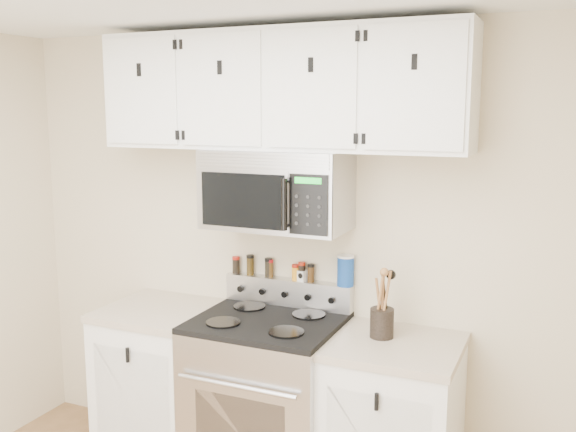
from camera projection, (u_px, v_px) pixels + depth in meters
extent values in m
cube|color=beige|center=(291.00, 252.00, 3.64)|extent=(3.50, 0.01, 2.50)
cube|color=#B7B7BA|center=(267.00, 406.00, 3.48)|extent=(0.76, 0.65, 0.92)
cube|color=black|center=(267.00, 322.00, 3.40)|extent=(0.76, 0.65, 0.03)
cube|color=#B7B7BA|center=(288.00, 292.00, 3.64)|extent=(0.76, 0.08, 0.15)
cylinder|color=black|center=(223.00, 323.00, 3.34)|extent=(0.18, 0.18, 0.01)
cylinder|color=black|center=(286.00, 332.00, 3.19)|extent=(0.18, 0.18, 0.01)
cylinder|color=black|center=(249.00, 306.00, 3.61)|extent=(0.18, 0.18, 0.01)
cylinder|color=black|center=(309.00, 315.00, 3.46)|extent=(0.18, 0.18, 0.01)
cube|color=white|center=(164.00, 386.00, 3.78)|extent=(0.62, 0.60, 0.88)
cube|color=tan|center=(161.00, 311.00, 3.70)|extent=(0.64, 0.62, 0.04)
cube|color=tan|center=(395.00, 346.00, 3.16)|extent=(0.64, 0.62, 0.04)
cube|color=#9E9EA3|center=(277.00, 189.00, 3.41)|extent=(0.76, 0.38, 0.42)
cube|color=#B7B7BA|center=(261.00, 160.00, 3.20)|extent=(0.73, 0.01, 0.08)
cube|color=black|center=(242.00, 201.00, 3.28)|extent=(0.47, 0.01, 0.28)
cube|color=black|center=(308.00, 205.00, 3.13)|extent=(0.20, 0.01, 0.30)
cylinder|color=black|center=(284.00, 204.00, 3.15)|extent=(0.03, 0.03, 0.26)
cube|color=white|center=(279.00, 90.00, 3.35)|extent=(2.00, 0.33, 0.62)
cube|color=white|center=(141.00, 91.00, 3.49)|extent=(0.46, 0.01, 0.57)
cube|color=black|center=(139.00, 70.00, 3.46)|extent=(0.02, 0.01, 0.07)
cube|color=white|center=(221.00, 90.00, 3.29)|extent=(0.46, 0.01, 0.57)
cube|color=black|center=(220.00, 67.00, 3.26)|extent=(0.03, 0.01, 0.07)
cube|color=white|center=(311.00, 89.00, 3.09)|extent=(0.46, 0.01, 0.57)
cube|color=black|center=(311.00, 65.00, 3.07)|extent=(0.03, 0.01, 0.07)
cube|color=white|center=(414.00, 87.00, 2.89)|extent=(0.46, 0.01, 0.57)
cube|color=black|center=(414.00, 62.00, 2.87)|extent=(0.02, 0.01, 0.07)
cylinder|color=black|center=(382.00, 323.00, 3.21)|extent=(0.12, 0.12, 0.15)
cylinder|color=#946235|center=(382.00, 301.00, 3.19)|extent=(0.01, 0.01, 0.28)
cylinder|color=#946235|center=(386.00, 300.00, 3.17)|extent=(0.01, 0.01, 0.30)
cylinder|color=#946235|center=(379.00, 302.00, 3.21)|extent=(0.01, 0.01, 0.26)
cylinder|color=black|center=(385.00, 301.00, 3.21)|extent=(0.01, 0.01, 0.27)
cylinder|color=#946235|center=(379.00, 301.00, 3.18)|extent=(0.01, 0.01, 0.29)
cube|color=silver|center=(302.00, 276.00, 3.59)|extent=(0.06, 0.05, 0.06)
cylinder|color=#154396|center=(346.00, 272.00, 3.48)|extent=(0.09, 0.09, 0.16)
cylinder|color=white|center=(346.00, 256.00, 3.47)|extent=(0.09, 0.09, 0.01)
cylinder|color=black|center=(236.00, 266.00, 3.76)|extent=(0.04, 0.04, 0.08)
cylinder|color=#A8150C|center=(236.00, 258.00, 3.75)|extent=(0.04, 0.04, 0.02)
cylinder|color=#38290D|center=(250.00, 266.00, 3.72)|extent=(0.04, 0.04, 0.10)
cylinder|color=black|center=(250.00, 256.00, 3.71)|extent=(0.04, 0.04, 0.02)
cylinder|color=black|center=(269.00, 269.00, 3.67)|extent=(0.04, 0.04, 0.09)
cylinder|color=black|center=(269.00, 260.00, 3.66)|extent=(0.04, 0.04, 0.02)
cylinder|color=#452C10|center=(270.00, 270.00, 3.67)|extent=(0.03, 0.03, 0.09)
cylinder|color=#9B0B12|center=(270.00, 261.00, 3.66)|extent=(0.04, 0.04, 0.02)
cylinder|color=orange|center=(296.00, 274.00, 3.61)|extent=(0.04, 0.04, 0.07)
cylinder|color=maroon|center=(296.00, 266.00, 3.60)|extent=(0.04, 0.04, 0.02)
cylinder|color=black|center=(302.00, 273.00, 3.59)|extent=(0.04, 0.04, 0.09)
cylinder|color=#A81F0C|center=(302.00, 264.00, 3.58)|extent=(0.04, 0.04, 0.02)
cylinder|color=#41280F|center=(311.00, 274.00, 3.57)|extent=(0.04, 0.04, 0.08)
cylinder|color=black|center=(311.00, 266.00, 3.56)|extent=(0.04, 0.04, 0.02)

